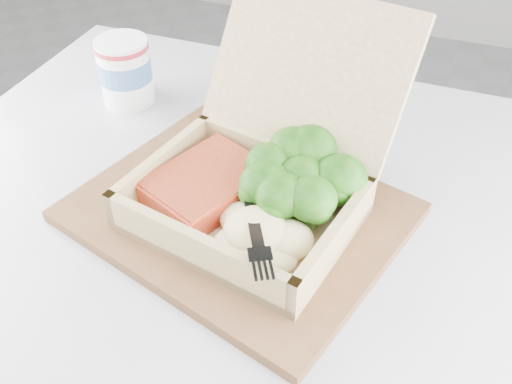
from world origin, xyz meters
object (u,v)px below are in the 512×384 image
(takeout_container, at_px, (265,162))
(cafe_table, at_px, (231,362))
(serving_tray, at_px, (239,212))
(paper_cup, at_px, (125,69))

(takeout_container, bearing_deg, cafe_table, -86.56)
(serving_tray, height_order, paper_cup, paper_cup)
(cafe_table, xyz_separation_m, serving_tray, (-0.01, 0.05, 0.19))
(cafe_table, relative_size, serving_tray, 2.54)
(cafe_table, distance_m, serving_tray, 0.20)
(cafe_table, height_order, paper_cup, paper_cup)
(serving_tray, bearing_deg, paper_cup, 144.01)
(takeout_container, bearing_deg, serving_tray, -113.47)
(serving_tray, bearing_deg, cafe_table, -82.56)
(takeout_container, distance_m, paper_cup, 0.27)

